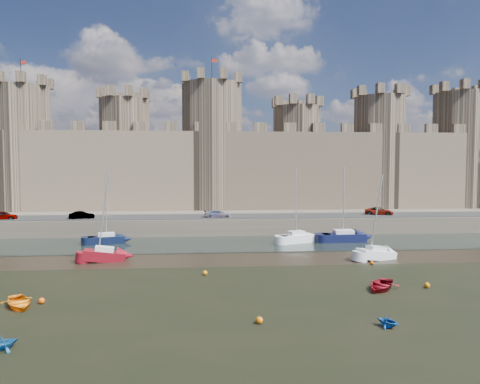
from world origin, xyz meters
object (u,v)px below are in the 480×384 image
at_px(car_3, 379,211).
at_px(sailboat_2, 296,237).
at_px(car_0, 3,215).
at_px(dinghy_1, 3,343).
at_px(sailboat_4, 105,255).
at_px(dinghy_0, 19,303).
at_px(car_2, 218,214).
at_px(sailboat_5, 376,253).
at_px(sailboat_3, 343,236).
at_px(car_1, 82,215).
at_px(sailboat_1, 107,239).

bearing_deg(car_3, sailboat_2, 142.32).
xyz_separation_m(car_0, dinghy_1, (18.25, -40.39, -2.73)).
height_order(car_0, dinghy_1, car_0).
distance_m(sailboat_2, sailboat_4, 24.68).
bearing_deg(dinghy_0, car_0, 82.59).
bearing_deg(car_2, sailboat_5, -136.79).
bearing_deg(car_2, dinghy_1, 164.17).
bearing_deg(sailboat_3, dinghy_0, -144.98).
bearing_deg(car_0, car_1, -96.52).
bearing_deg(car_3, car_2, 112.77).
bearing_deg(car_2, car_3, -84.28).
xyz_separation_m(car_0, car_2, (31.23, 0.03, -0.04)).
relative_size(sailboat_2, sailboat_4, 1.00).
bearing_deg(car_3, sailboat_1, 121.57).
relative_size(car_0, dinghy_0, 1.20).
height_order(car_0, car_3, car_0).
height_order(car_2, sailboat_4, sailboat_4).
height_order(car_3, sailboat_5, sailboat_5).
relative_size(car_2, dinghy_0, 1.31).
height_order(dinghy_0, dinghy_1, dinghy_1).
height_order(car_1, dinghy_1, car_1).
distance_m(car_1, sailboat_2, 31.51).
xyz_separation_m(car_1, sailboat_2, (30.26, -8.49, -2.28)).
distance_m(car_0, car_3, 57.12).
distance_m(car_0, sailboat_1, 18.08).
bearing_deg(sailboat_4, dinghy_0, -109.55).
bearing_deg(car_3, sailboat_4, 135.92).
bearing_deg(sailboat_4, car_2, 44.76).
bearing_deg(car_2, sailboat_4, 146.58).
bearing_deg(sailboat_1, car_2, 13.47).
distance_m(car_3, sailboat_5, 22.90).
bearing_deg(sailboat_1, car_0, 142.86).
distance_m(car_2, dinghy_0, 36.42).
relative_size(car_1, sailboat_1, 0.39).
relative_size(sailboat_2, dinghy_0, 3.21).
distance_m(car_2, dinghy_1, 42.54).
xyz_separation_m(car_0, car_3, (57.10, 1.72, -0.02)).
distance_m(sailboat_4, dinghy_0, 15.30).
relative_size(sailboat_1, dinghy_1, 5.85).
bearing_deg(dinghy_0, sailboat_3, 4.35).
bearing_deg(car_0, sailboat_4, -139.93).
bearing_deg(sailboat_3, sailboat_2, -179.59).
height_order(sailboat_4, sailboat_5, sailboat_4).
distance_m(sailboat_1, sailboat_5, 33.87).
xyz_separation_m(car_0, sailboat_5, (48.08, -19.19, -2.45)).
xyz_separation_m(car_3, sailboat_3, (-9.11, -9.96, -2.33)).
bearing_deg(dinghy_1, sailboat_5, -96.35).
bearing_deg(sailboat_2, dinghy_0, -158.78).
bearing_deg(sailboat_1, sailboat_3, -14.50).
relative_size(sailboat_4, dinghy_0, 3.22).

